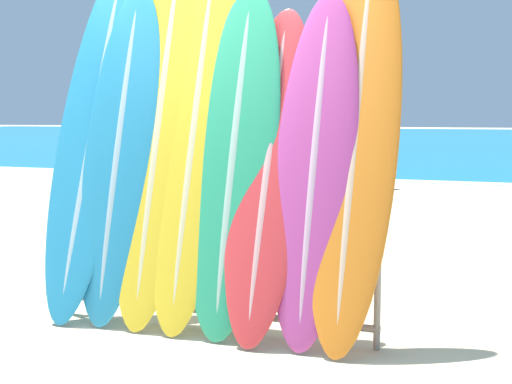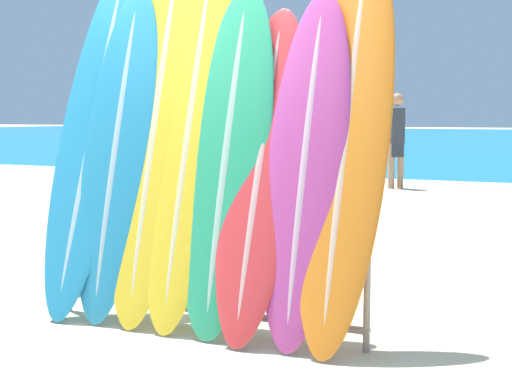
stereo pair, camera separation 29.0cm
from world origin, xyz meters
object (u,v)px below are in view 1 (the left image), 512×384
object	(u,v)px
surfboard_slot_4	(234,158)
surfboard_slot_6	(315,165)
surfboard_slot_1	(120,151)
person_mid_beach	(241,154)
surfboard_slot_0	(94,131)
surfboard_slot_2	(160,126)
surfboard_slot_5	(269,170)
surfboard_slot_3	(195,136)
person_near_water	(370,136)
surfboard_slot_7	(355,140)
surfboard_rack	(209,263)

from	to	relation	value
surfboard_slot_4	surfboard_slot_6	bearing A→B (deg)	-1.55
surfboard_slot_1	person_mid_beach	bearing A→B (deg)	102.96
surfboard_slot_0	surfboard_slot_2	xyz separation A→B (m)	(0.52, -0.03, 0.04)
surfboard_slot_5	surfboard_slot_6	size ratio (longest dim) A/B	0.97
surfboard_slot_5	person_mid_beach	size ratio (longest dim) A/B	1.32
surfboard_slot_2	surfboard_slot_3	xyz separation A→B (m)	(0.25, -0.02, -0.06)
surfboard_slot_1	person_mid_beach	xyz separation A→B (m)	(-1.09, 4.74, -0.27)
surfboard_slot_2	person_near_water	world-z (taller)	surfboard_slot_2
surfboard_slot_7	person_mid_beach	world-z (taller)	surfboard_slot_7
surfboard_slot_7	person_mid_beach	size ratio (longest dim) A/B	1.56
surfboard_slot_1	surfboard_slot_2	distance (m)	0.31
surfboard_slot_0	surfboard_slot_3	world-z (taller)	surfboard_slot_0
surfboard_slot_2	surfboard_slot_6	world-z (taller)	surfboard_slot_2
surfboard_slot_6	surfboard_slot_7	bearing A→B (deg)	18.06
surfboard_slot_6	person_near_water	distance (m)	9.24
surfboard_slot_6	person_mid_beach	distance (m)	5.34
surfboard_slot_1	surfboard_slot_2	xyz separation A→B (m)	(0.26, 0.06, 0.16)
surfboard_slot_7	person_near_water	bearing A→B (deg)	101.48
surfboard_rack	surfboard_slot_6	world-z (taller)	surfboard_slot_6
surfboard_slot_4	person_mid_beach	size ratio (longest dim) A/B	1.41
surfboard_slot_1	surfboard_slot_5	distance (m)	1.04
surfboard_slot_0	surfboard_slot_1	distance (m)	0.30
surfboard_rack	surfboard_slot_4	world-z (taller)	surfboard_slot_4
surfboard_slot_1	surfboard_slot_4	size ratio (longest dim) A/B	1.02
surfboard_slot_3	surfboard_slot_6	bearing A→B (deg)	-4.11
surfboard_slot_3	surfboard_slot_5	world-z (taller)	surfboard_slot_3
surfboard_slot_2	person_mid_beach	world-z (taller)	surfboard_slot_2
surfboard_slot_3	surfboard_slot_2	bearing A→B (deg)	176.56
surfboard_slot_4	surfboard_rack	bearing A→B (deg)	-158.38
surfboard_rack	person_near_water	xyz separation A→B (m)	(-0.95, 9.14, 0.53)
surfboard_slot_4	person_near_water	world-z (taller)	surfboard_slot_4
surfboard_slot_7	surfboard_slot_5	bearing A→B (deg)	-173.04
surfboard_slot_2	surfboard_slot_7	xyz separation A→B (m)	(1.28, -0.00, -0.07)
surfboard_rack	surfboard_slot_2	world-z (taller)	surfboard_slot_2
person_near_water	surfboard_slot_0	bearing A→B (deg)	-127.33
surfboard_slot_1	surfboard_slot_5	bearing A→B (deg)	-0.25
surfboard_slot_0	person_near_water	distance (m)	9.00
surfboard_slot_3	surfboard_slot_4	bearing A→B (deg)	-8.66
surfboard_slot_4	surfboard_slot_7	bearing A→B (deg)	4.48
surfboard_slot_0	surfboard_slot_7	distance (m)	1.80
surfboard_slot_2	surfboard_slot_6	size ratio (longest dim) A/B	1.21
surfboard_slot_0	surfboard_slot_6	world-z (taller)	surfboard_slot_0
surfboard_slot_6	person_mid_beach	bearing A→B (deg)	116.92
surfboard_slot_6	person_mid_beach	world-z (taller)	surfboard_slot_6
surfboard_rack	person_near_water	world-z (taller)	person_near_water
surfboard_slot_1	person_near_water	xyz separation A→B (m)	(-0.29, 9.09, -0.15)
surfboard_slot_5	surfboard_slot_7	distance (m)	0.55
surfboard_slot_5	surfboard_slot_7	size ratio (longest dim) A/B	0.85
surfboard_rack	surfboard_slot_5	bearing A→B (deg)	8.12
surfboard_rack	surfboard_slot_1	distance (m)	0.95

